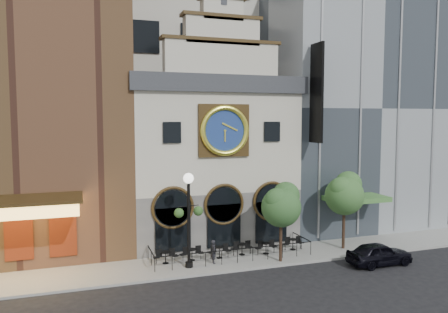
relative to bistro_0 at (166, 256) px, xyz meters
name	(u,v)px	position (x,y,z in m)	size (l,w,h in m)	color
ground	(244,271)	(4.38, -2.56, -0.61)	(120.00, 120.00, 0.00)	black
sidewalk	(231,258)	(4.38, -0.06, -0.54)	(44.00, 5.00, 0.15)	gray
clock_building	(208,153)	(4.38, 5.26, 6.07)	(12.60, 8.78, 18.65)	#605E5B
theater_building	(24,73)	(-8.62, 7.40, 11.99)	(14.00, 15.60, 25.00)	brown
retail_building	(338,110)	(17.37, 7.43, 9.53)	(14.00, 14.40, 20.00)	gray
office_tower	(173,13)	(4.38, 17.44, 19.39)	(20.00, 16.00, 40.00)	beige
cafe_railing	(231,250)	(4.38, -0.06, -0.01)	(10.60, 2.60, 0.90)	black
bistro_0	(166,256)	(0.00, 0.00, 0.00)	(1.58, 0.68, 0.90)	black
bistro_1	(192,253)	(1.75, 0.06, 0.00)	(1.58, 0.68, 0.90)	black
bistro_2	(219,251)	(3.59, -0.05, 0.00)	(1.58, 0.68, 0.90)	black
bistro_3	(242,248)	(5.26, 0.12, 0.00)	(1.58, 0.68, 0.90)	black
bistro_4	(266,247)	(6.89, -0.20, 0.00)	(1.58, 0.68, 0.90)	black
bistro_5	(293,243)	(9.08, 0.07, 0.00)	(1.58, 0.68, 0.90)	black
car_right	(379,254)	(13.02, -4.20, 0.12)	(1.72, 4.28, 1.46)	black
pedestrian	(214,252)	(2.93, -0.92, 0.29)	(0.55, 0.36, 1.51)	black
lamppost	(189,209)	(1.25, -1.15, 3.18)	(1.87, 0.80, 5.89)	black
tree_left	(282,204)	(7.19, -1.90, 3.29)	(2.66, 2.56, 5.13)	#382619
tree_right	(345,192)	(12.68, -0.74, 3.55)	(2.84, 2.74, 5.47)	#382619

